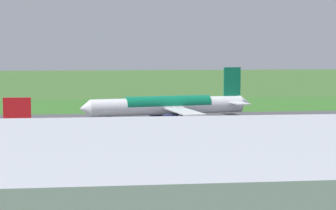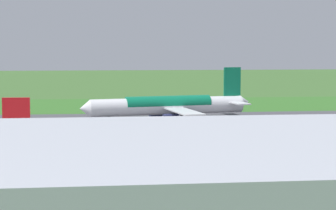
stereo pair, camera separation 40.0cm
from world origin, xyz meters
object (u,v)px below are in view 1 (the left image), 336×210
(no_stopping_sign, at_px, (154,103))
(traffic_cone_orange, at_px, (142,108))
(service_car_ops, at_px, (12,121))
(airliner_parked_mid, at_px, (119,152))
(airliner_main, at_px, (169,105))

(no_stopping_sign, relative_size, traffic_cone_orange, 4.11)
(service_car_ops, bearing_deg, airliner_parked_mid, 112.48)
(airliner_parked_mid, distance_m, traffic_cone_orange, 108.48)
(airliner_main, relative_size, service_car_ops, 12.06)
(airliner_parked_mid, relative_size, no_stopping_sign, 20.19)
(airliner_main, xyz_separation_m, no_stopping_sign, (0.96, -41.12, -3.00))
(airliner_main, distance_m, service_car_ops, 46.75)
(service_car_ops, xyz_separation_m, traffic_cone_orange, (-40.11, -38.59, -0.57))
(airliner_parked_mid, xyz_separation_m, service_car_ops, (28.65, -69.23, -2.80))
(airliner_main, height_order, no_stopping_sign, airliner_main)
(traffic_cone_orange, bearing_deg, service_car_ops, 43.89)
(airliner_main, height_order, traffic_cone_orange, airliner_main)
(service_car_ops, distance_m, traffic_cone_orange, 55.66)
(airliner_main, bearing_deg, service_car_ops, 7.00)
(service_car_ops, relative_size, traffic_cone_orange, 8.12)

